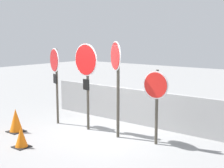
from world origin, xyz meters
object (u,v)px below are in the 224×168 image
stop_sign_3 (156,93)px  traffic_cone_1 (16,120)px  stop_sign_1 (86,68)px  traffic_cone_0 (21,137)px  stop_sign_2 (116,70)px  stop_sign_0 (55,70)px

stop_sign_3 → traffic_cone_1: bearing=-157.2°
stop_sign_1 → traffic_cone_1: stop_sign_1 is taller
stop_sign_1 → traffic_cone_0: 2.62m
stop_sign_2 → traffic_cone_0: 2.94m
stop_sign_1 → stop_sign_2: size_ratio=0.97×
stop_sign_2 → traffic_cone_1: stop_sign_2 is taller
stop_sign_2 → traffic_cone_0: size_ratio=4.98×
stop_sign_2 → traffic_cone_0: (-1.36, -2.07, -1.57)m
stop_sign_0 → stop_sign_2: bearing=24.4°
stop_sign_1 → stop_sign_0: bearing=-168.9°
stop_sign_1 → traffic_cone_1: size_ratio=3.73×
traffic_cone_1 → stop_sign_0: bearing=79.5°
stop_sign_1 → stop_sign_3: 2.28m
traffic_cone_0 → stop_sign_2: bearing=56.7°
stop_sign_3 → traffic_cone_0: stop_sign_3 is taller
traffic_cone_1 → traffic_cone_0: bearing=-29.1°
traffic_cone_1 → stop_sign_3: bearing=23.0°
traffic_cone_0 → stop_sign_1: bearing=83.1°
stop_sign_0 → traffic_cone_0: (0.96, -1.98, -1.45)m
stop_sign_0 → traffic_cone_1: bearing=-78.3°
stop_sign_2 → stop_sign_0: bearing=-143.5°
stop_sign_1 → stop_sign_2: bearing=5.3°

